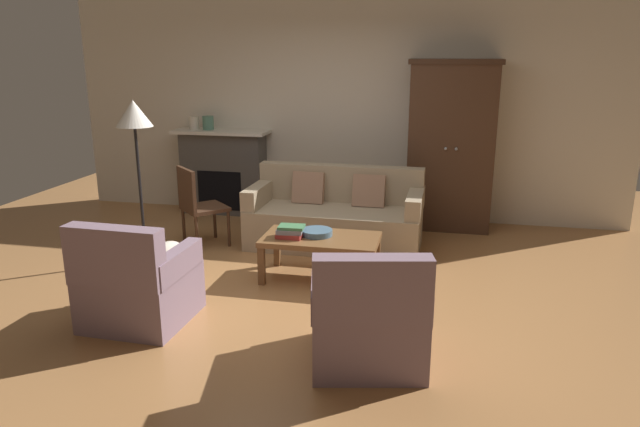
% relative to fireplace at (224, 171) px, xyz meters
% --- Properties ---
extents(ground_plane, '(9.60, 9.60, 0.00)m').
position_rel_fireplace_xyz_m(ground_plane, '(1.55, -2.30, -0.57)').
color(ground_plane, '#B27A47').
extents(back_wall, '(7.20, 0.10, 2.80)m').
position_rel_fireplace_xyz_m(back_wall, '(1.55, 0.25, 0.83)').
color(back_wall, silver).
rests_on(back_wall, ground).
extents(fireplace, '(1.26, 0.48, 1.12)m').
position_rel_fireplace_xyz_m(fireplace, '(0.00, 0.00, 0.00)').
color(fireplace, '#4C4947').
rests_on(fireplace, ground).
extents(armoire, '(1.06, 0.57, 2.03)m').
position_rel_fireplace_xyz_m(armoire, '(2.95, -0.08, 0.45)').
color(armoire, '#472D1E').
rests_on(armoire, ground).
extents(couch, '(1.93, 0.88, 0.86)m').
position_rel_fireplace_xyz_m(couch, '(1.72, -1.04, -0.25)').
color(couch, tan).
rests_on(couch, ground).
extents(coffee_table, '(1.10, 0.60, 0.42)m').
position_rel_fireplace_xyz_m(coffee_table, '(1.77, -2.08, -0.20)').
color(coffee_table, brown).
rests_on(coffee_table, ground).
extents(fruit_bowl, '(0.30, 0.30, 0.06)m').
position_rel_fireplace_xyz_m(fruit_bowl, '(1.73, -2.04, -0.12)').
color(fruit_bowl, slate).
rests_on(fruit_bowl, coffee_table).
extents(book_stack, '(0.27, 0.19, 0.12)m').
position_rel_fireplace_xyz_m(book_stack, '(1.49, -2.16, -0.09)').
color(book_stack, '#B73833').
rests_on(book_stack, coffee_table).
extents(mantel_vase_cream, '(0.13, 0.13, 0.17)m').
position_rel_fireplace_xyz_m(mantel_vase_cream, '(-0.38, -0.02, 0.64)').
color(mantel_vase_cream, beige).
rests_on(mantel_vase_cream, fireplace).
extents(mantel_vase_jade, '(0.15, 0.15, 0.18)m').
position_rel_fireplace_xyz_m(mantel_vase_jade, '(-0.18, -0.02, 0.64)').
color(mantel_vase_jade, slate).
rests_on(mantel_vase_jade, fireplace).
extents(armchair_near_left, '(0.80, 0.79, 0.88)m').
position_rel_fireplace_xyz_m(armchair_near_left, '(0.54, -3.31, -0.25)').
color(armchair_near_left, gray).
rests_on(armchair_near_left, ground).
extents(armchair_near_right, '(0.91, 0.91, 0.88)m').
position_rel_fireplace_xyz_m(armchair_near_right, '(2.42, -3.55, -0.25)').
color(armchair_near_right, gray).
rests_on(armchair_near_right, ground).
extents(side_chair_wooden, '(0.62, 0.62, 0.90)m').
position_rel_fireplace_xyz_m(side_chair_wooden, '(0.24, -1.42, -0.06)').
color(side_chair_wooden, '#472D1E').
rests_on(side_chair_wooden, ground).
extents(floor_lamp, '(0.36, 0.36, 1.66)m').
position_rel_fireplace_xyz_m(floor_lamp, '(-0.13, -1.97, 0.87)').
color(floor_lamp, black).
rests_on(floor_lamp, ground).
extents(dog, '(0.30, 0.56, 0.39)m').
position_rel_fireplace_xyz_m(dog, '(0.31, -2.41, -0.32)').
color(dog, beige).
rests_on(dog, ground).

